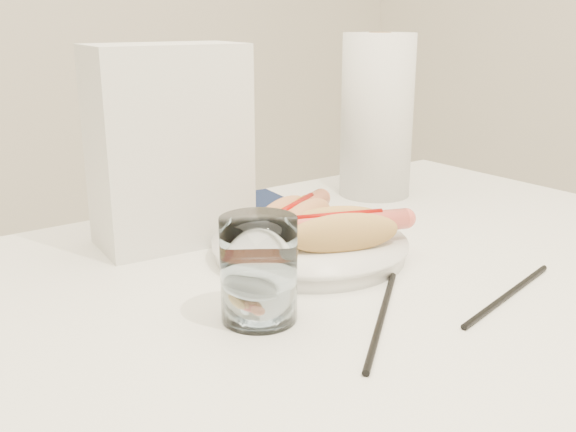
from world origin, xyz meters
TOP-DOWN VIEW (x-y plane):
  - table at (0.00, 0.00)m, footprint 1.20×0.80m
  - plate at (0.02, 0.07)m, footprint 0.30×0.30m
  - hotdog_left at (0.01, 0.10)m, footprint 0.18×0.13m
  - hotdog_right at (0.04, 0.03)m, footprint 0.18×0.12m
  - water_glass at (-0.14, -0.04)m, footprint 0.08×0.08m
  - chopstick_near at (-0.04, -0.12)m, footprint 0.19×0.15m
  - chopstick_far at (0.12, -0.16)m, footprint 0.21×0.05m
  - napkin_box at (-0.09, 0.24)m, footprint 0.21×0.13m
  - navy_napkin at (0.08, 0.31)m, footprint 0.15×0.15m
  - paper_towel_roll at (0.31, 0.25)m, footprint 0.14×0.14m

SIDE VIEW (x-z plane):
  - table at x=0.00m, z-range 0.32..1.07m
  - chopstick_far at x=0.12m, z-range 0.75..0.76m
  - navy_napkin at x=0.08m, z-range 0.75..0.76m
  - chopstick_near at x=-0.04m, z-range 0.75..0.76m
  - plate at x=0.02m, z-range 0.75..0.77m
  - hotdog_right at x=0.04m, z-range 0.77..0.82m
  - hotdog_left at x=0.01m, z-range 0.77..0.82m
  - water_glass at x=-0.14m, z-range 0.75..0.86m
  - napkin_box at x=-0.09m, z-range 0.75..1.02m
  - paper_towel_roll at x=0.31m, z-range 0.75..1.03m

